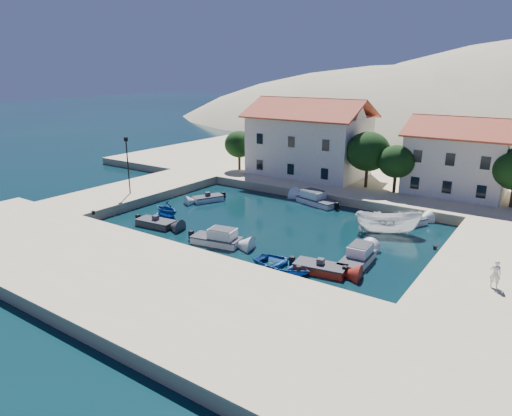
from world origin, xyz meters
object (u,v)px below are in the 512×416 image
Objects in this scene: building_mid at (459,155)px; boat_east at (387,233)px; rowboat_south at (283,269)px; pedestrian at (495,274)px; cabin_cruiser_east at (357,258)px; building_left at (309,136)px; lamppost at (127,160)px; cabin_cruiser_south at (216,239)px.

boat_east is (-2.43, -14.73, -5.22)m from building_mid.
rowboat_south is 12.55m from boat_east.
pedestrian is at bearing -72.58° from building_mid.
cabin_cruiser_east is at bearing -11.16° from pedestrian.
building_left is at bearing 27.23° from rowboat_south.
building_left is 3.14× the size of rowboat_south.
building_mid is 36.21m from lamppost.
building_mid reaches higher than cabin_cruiser_south.
lamppost reaches higher than rowboat_south.
lamppost is (-29.50, -21.00, -0.47)m from building_mid.
lamppost is 1.06× the size of boat_east.
building_mid is at bearing -80.23° from pedestrian.
cabin_cruiser_south is (16.05, -4.53, -4.28)m from lamppost.
building_mid reaches higher than pedestrian.
pedestrian is (7.33, -23.35, -3.31)m from building_mid.
pedestrian is (9.31, -0.57, 1.43)m from cabin_cruiser_east.
cabin_cruiser_south is at bearing 100.23° from cabin_cruiser_east.
building_mid is 24.70m from pedestrian.
building_left is 28.93m from rowboat_south.
boat_east is at bearing -99.37° from building_mid.
boat_east is 3.23× the size of pedestrian.
boat_east is (11.02, 10.79, -0.48)m from cabin_cruiser_south.
cabin_cruiser_south is 20.94m from pedestrian.
rowboat_south is 2.58× the size of pedestrian.
building_left is 3.27× the size of cabin_cruiser_south.
cabin_cruiser_south is 2.47× the size of pedestrian.
cabin_cruiser_east is (16.02, -21.78, -5.46)m from building_left.
pedestrian is at bearing -156.99° from boat_east.
building_left is 2.36× the size of lamppost.
cabin_cruiser_east is (11.47, 2.74, 0.00)m from cabin_cruiser_south.
boat_east is at bearing 13.04° from lamppost.
lamppost is at bearing 83.07° from cabin_cruiser_east.
lamppost is 37.01m from pedestrian.
building_left reaches higher than pedestrian.
building_mid is 2.39× the size of cabin_cruiser_east.
pedestrian is at bearing -4.76° from cabin_cruiser_south.
lamppost is 28.19m from boat_east.
building_mid reaches higher than lamppost.
cabin_cruiser_south is 7.39m from rowboat_south.
cabin_cruiser_east is 2.42× the size of pedestrian.
building_mid is at bearing 35.45° from lamppost.
rowboat_south is at bearing 6.35° from pedestrian.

